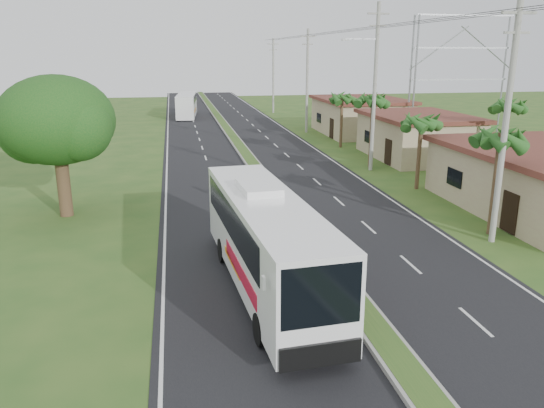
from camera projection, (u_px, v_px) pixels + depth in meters
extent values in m
plane|color=#2D521E|center=(330.00, 271.00, 21.65)|extent=(180.00, 180.00, 0.00)
cube|color=black|center=(256.00, 169.00, 40.55)|extent=(14.00, 160.00, 0.02)
cube|color=gray|center=(256.00, 168.00, 40.53)|extent=(1.20, 160.00, 0.17)
cube|color=#2D521E|center=(256.00, 166.00, 40.50)|extent=(0.95, 160.00, 0.02)
cube|color=silver|center=(167.00, 172.00, 39.38)|extent=(0.12, 160.00, 0.01)
cube|color=silver|center=(340.00, 166.00, 41.73)|extent=(0.12, 160.00, 0.01)
cube|color=tan|center=(544.00, 184.00, 29.33)|extent=(8.00, 12.00, 3.20)
cube|color=tan|center=(417.00, 138.00, 44.43)|extent=(7.00, 10.00, 3.35)
cube|color=#4E261B|center=(418.00, 116.00, 43.93)|extent=(7.60, 10.60, 0.32)
cube|color=tan|center=(360.00, 117.00, 57.64)|extent=(8.00, 11.00, 3.50)
cube|color=#4E261B|center=(361.00, 100.00, 57.11)|extent=(8.60, 11.60, 0.32)
cylinder|color=#473321|center=(495.00, 185.00, 25.37)|extent=(0.26, 0.26, 5.00)
cylinder|color=#473321|center=(419.00, 154.00, 34.01)|extent=(0.26, 0.26, 4.60)
cylinder|color=#473321|center=(371.00, 132.00, 40.40)|extent=(0.26, 0.26, 5.40)
cylinder|color=#473321|center=(341.00, 122.00, 49.08)|extent=(0.26, 0.26, 4.80)
cylinder|color=#473321|center=(506.00, 139.00, 38.18)|extent=(0.26, 0.26, 5.20)
cylinder|color=#473321|center=(63.00, 180.00, 28.45)|extent=(0.70, 0.70, 4.00)
ellipsoid|color=#134716|center=(57.00, 120.00, 27.57)|extent=(6.00, 6.00, 4.68)
sphere|color=#134716|center=(33.00, 128.00, 28.22)|extent=(3.80, 3.80, 3.80)
sphere|color=#134716|center=(78.00, 128.00, 26.91)|extent=(3.40, 3.40, 3.40)
cylinder|color=gray|center=(506.00, 125.00, 23.51)|extent=(0.28, 0.28, 11.00)
cube|color=gray|center=(519.00, 13.00, 22.22)|extent=(1.60, 0.12, 0.12)
cube|color=gray|center=(517.00, 33.00, 22.44)|extent=(1.20, 0.10, 0.10)
cylinder|color=gray|center=(375.00, 89.00, 38.50)|extent=(0.28, 0.28, 12.00)
cube|color=gray|center=(379.00, 14.00, 37.06)|extent=(1.60, 0.12, 0.12)
cube|color=gray|center=(378.00, 26.00, 37.28)|extent=(1.20, 0.10, 0.10)
cube|color=gray|center=(361.00, 39.00, 37.32)|extent=(2.40, 0.10, 0.10)
cylinder|color=gray|center=(307.00, 82.00, 57.53)|extent=(0.28, 0.28, 11.00)
cube|color=gray|center=(308.00, 36.00, 56.23)|extent=(1.60, 0.12, 0.12)
cube|color=gray|center=(308.00, 44.00, 56.46)|extent=(1.20, 0.10, 0.10)
cylinder|color=gray|center=(273.00, 76.00, 76.50)|extent=(0.28, 0.28, 10.50)
cube|color=gray|center=(273.00, 44.00, 75.27)|extent=(1.60, 0.12, 0.12)
cube|color=gray|center=(273.00, 50.00, 75.49)|extent=(1.20, 0.10, 0.10)
cylinder|color=gray|center=(415.00, 80.00, 50.85)|extent=(0.18, 0.18, 12.00)
cylinder|color=gray|center=(509.00, 79.00, 52.60)|extent=(0.18, 0.18, 12.00)
cylinder|color=gray|center=(410.00, 80.00, 51.80)|extent=(0.18, 0.18, 12.00)
cylinder|color=gray|center=(503.00, 79.00, 53.55)|extent=(0.18, 0.18, 12.00)
cube|color=gray|center=(460.00, 80.00, 52.20)|extent=(10.00, 0.14, 0.14)
cube|color=gray|center=(463.00, 48.00, 51.37)|extent=(10.00, 0.14, 0.14)
cube|color=gray|center=(466.00, 15.00, 50.54)|extent=(10.00, 0.14, 0.14)
cube|color=white|center=(266.00, 240.00, 19.41)|extent=(3.33, 11.98, 3.10)
cube|color=black|center=(262.00, 217.00, 19.77)|extent=(3.21, 9.62, 1.24)
cube|color=black|center=(321.00, 295.00, 13.83)|extent=(2.22, 0.30, 1.74)
cube|color=red|center=(275.00, 267.00, 18.48)|extent=(2.89, 5.30, 0.54)
cube|color=#FF9C15|center=(264.00, 259.00, 19.92)|extent=(2.73, 3.13, 0.25)
cube|color=white|center=(259.00, 187.00, 20.04)|extent=(1.55, 2.46, 0.28)
cylinder|color=black|center=(261.00, 329.00, 16.07)|extent=(0.39, 1.05, 1.02)
cylinder|color=black|center=(330.00, 320.00, 16.61)|extent=(0.39, 1.05, 1.02)
cylinder|color=black|center=(223.00, 250.00, 22.48)|extent=(0.39, 1.05, 1.02)
cylinder|color=black|center=(274.00, 246.00, 23.02)|extent=(0.39, 1.05, 1.02)
cube|color=white|center=(187.00, 105.00, 72.61)|extent=(3.20, 10.85, 2.97)
cube|color=black|center=(187.00, 98.00, 72.81)|extent=(3.02, 8.07, 1.01)
cube|color=orange|center=(187.00, 110.00, 71.88)|extent=(2.79, 5.29, 0.33)
cylinder|color=black|center=(177.00, 117.00, 68.62)|extent=(0.35, 0.91, 0.89)
cylinder|color=black|center=(193.00, 117.00, 68.82)|extent=(0.35, 0.91, 0.89)
cylinder|color=black|center=(181.00, 111.00, 76.62)|extent=(0.35, 0.91, 0.89)
cylinder|color=black|center=(196.00, 110.00, 76.82)|extent=(0.35, 0.91, 0.89)
imported|color=black|center=(254.00, 203.00, 29.60)|extent=(1.64, 0.93, 0.95)
imported|color=maroon|center=(254.00, 186.00, 29.33)|extent=(0.77, 0.62, 1.82)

